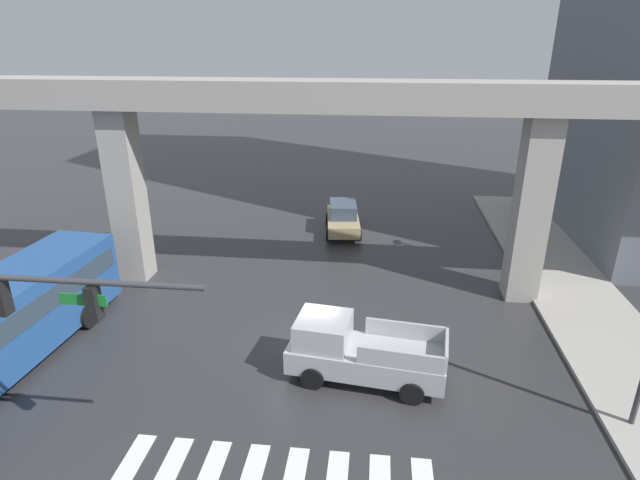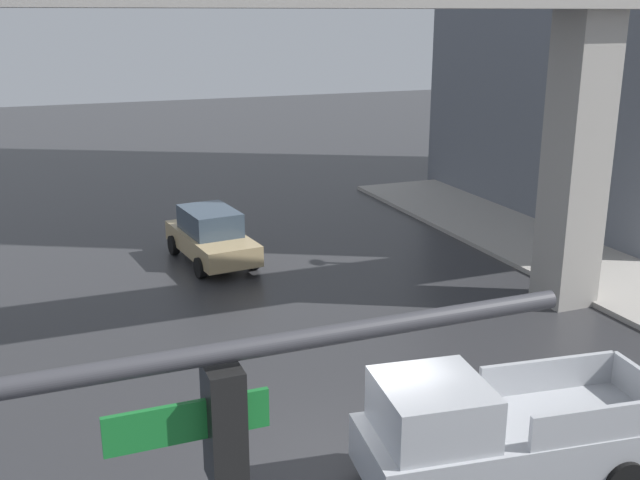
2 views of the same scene
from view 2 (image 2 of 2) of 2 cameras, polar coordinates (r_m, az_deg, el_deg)
ground_plane at (r=14.05m, az=2.39°, el=-16.58°), size 120.00×120.00×0.00m
elevated_overpass at (r=16.54m, az=-4.82°, el=16.68°), size 57.81×2.07×9.01m
pickup_truck at (r=13.30m, az=13.04°, el=-14.10°), size 5.30×2.56×2.08m
sedan_tan at (r=24.53m, az=-8.21°, el=0.31°), size 2.31×4.47×1.72m
street_lamp_mid_block at (r=23.67m, az=17.63°, el=8.30°), size 0.44×0.70×7.24m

